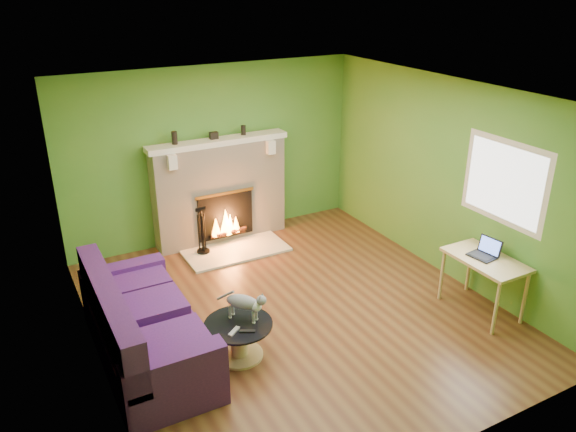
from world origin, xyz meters
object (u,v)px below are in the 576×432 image
(coffee_table, at_px, (239,337))
(sofa, at_px, (141,329))
(cat, at_px, (243,305))
(desk, at_px, (485,265))

(coffee_table, bearing_deg, sofa, 154.20)
(coffee_table, height_order, cat, cat)
(coffee_table, xyz_separation_m, desk, (2.90, -0.57, 0.39))
(desk, bearing_deg, coffee_table, 168.90)
(sofa, relative_size, desk, 2.21)
(sofa, distance_m, desk, 3.94)
(sofa, xyz_separation_m, desk, (3.81, -1.01, 0.25))
(desk, height_order, cat, cat)
(sofa, height_order, cat, sofa)
(sofa, relative_size, cat, 3.89)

